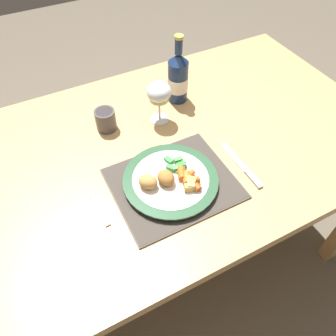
% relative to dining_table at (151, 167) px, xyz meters
% --- Properties ---
extents(ground_plane, '(6.00, 6.00, 0.00)m').
position_rel_dining_table_xyz_m(ground_plane, '(0.00, 0.00, -0.66)').
color(ground_plane, brown).
extents(dining_table, '(1.58, 0.86, 0.74)m').
position_rel_dining_table_xyz_m(dining_table, '(0.00, 0.00, 0.00)').
color(dining_table, tan).
rests_on(dining_table, ground).
extents(placemat, '(0.34, 0.29, 0.01)m').
position_rel_dining_table_xyz_m(placemat, '(-0.00, -0.15, 0.09)').
color(placemat, brown).
rests_on(placemat, dining_table).
extents(dinner_plate, '(0.27, 0.27, 0.02)m').
position_rel_dining_table_xyz_m(dinner_plate, '(-0.01, -0.15, 0.10)').
color(dinner_plate, white).
rests_on(dinner_plate, placemat).
extents(breaded_croquettes, '(0.11, 0.07, 0.04)m').
position_rel_dining_table_xyz_m(breaded_croquettes, '(-0.05, -0.15, 0.13)').
color(breaded_croquettes, tan).
rests_on(breaded_croquettes, dinner_plate).
extents(green_beans_pile, '(0.06, 0.10, 0.02)m').
position_rel_dining_table_xyz_m(green_beans_pile, '(0.03, -0.12, 0.12)').
color(green_beans_pile, '#338438').
rests_on(green_beans_pile, dinner_plate).
extents(glazed_carrots, '(0.05, 0.09, 0.02)m').
position_rel_dining_table_xyz_m(glazed_carrots, '(0.03, -0.18, 0.12)').
color(glazed_carrots, '#CC5119').
rests_on(glazed_carrots, dinner_plate).
extents(fork, '(0.02, 0.13, 0.01)m').
position_rel_dining_table_xyz_m(fork, '(-0.22, -0.14, 0.08)').
color(fork, silver).
rests_on(fork, dining_table).
extents(table_knife, '(0.02, 0.20, 0.01)m').
position_rel_dining_table_xyz_m(table_knife, '(0.21, -0.20, 0.09)').
color(table_knife, silver).
rests_on(table_knife, dining_table).
extents(wine_glass, '(0.08, 0.08, 0.15)m').
position_rel_dining_table_xyz_m(wine_glass, '(0.09, 0.11, 0.19)').
color(wine_glass, silver).
rests_on(wine_glass, dining_table).
extents(bottle, '(0.07, 0.07, 0.24)m').
position_rel_dining_table_xyz_m(bottle, '(0.20, 0.19, 0.17)').
color(bottle, navy).
rests_on(bottle, dining_table).
extents(roast_potatoes, '(0.05, 0.04, 0.03)m').
position_rel_dining_table_xyz_m(roast_potatoes, '(0.03, -0.20, 0.12)').
color(roast_potatoes, gold).
rests_on(roast_potatoes, dinner_plate).
extents(drinking_cup, '(0.07, 0.07, 0.07)m').
position_rel_dining_table_xyz_m(drinking_cup, '(-0.09, 0.16, 0.12)').
color(drinking_cup, '#4C4747').
rests_on(drinking_cup, dining_table).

